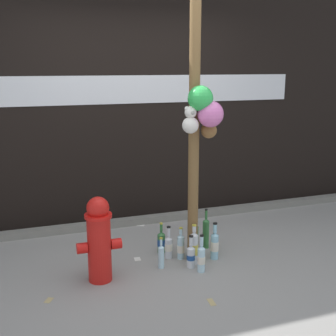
% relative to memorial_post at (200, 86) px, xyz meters
% --- Properties ---
extents(ground_plane, '(14.00, 14.00, 0.00)m').
position_rel_memorial_post_xyz_m(ground_plane, '(-0.26, -0.19, -1.66)').
color(ground_plane, gray).
extents(building_wall, '(10.00, 0.21, 3.92)m').
position_rel_memorial_post_xyz_m(building_wall, '(-0.26, 1.53, 0.29)').
color(building_wall, black).
rests_on(building_wall, ground_plane).
extents(curb_strip, '(8.00, 0.12, 0.08)m').
position_rel_memorial_post_xyz_m(curb_strip, '(-0.26, 1.17, -1.62)').
color(curb_strip, slate).
rests_on(curb_strip, ground_plane).
extents(memorial_post, '(0.49, 0.36, 3.05)m').
position_rel_memorial_post_xyz_m(memorial_post, '(0.00, 0.00, 0.00)').
color(memorial_post, brown).
rests_on(memorial_post, ground_plane).
extents(fire_hydrant, '(0.39, 0.23, 0.76)m').
position_rel_memorial_post_xyz_m(fire_hydrant, '(-0.97, -0.09, -1.28)').
color(fire_hydrant, red).
rests_on(fire_hydrant, ground_plane).
extents(bottle_0, '(0.08, 0.08, 0.39)m').
position_rel_memorial_post_xyz_m(bottle_0, '(-0.06, -0.04, -1.51)').
color(bottle_0, silver).
rests_on(bottle_0, ground_plane).
extents(bottle_1, '(0.08, 0.08, 0.32)m').
position_rel_memorial_post_xyz_m(bottle_1, '(-0.27, 0.29, -1.55)').
color(bottle_1, '#337038').
rests_on(bottle_1, ground_plane).
extents(bottle_2, '(0.08, 0.08, 0.37)m').
position_rel_memorial_post_xyz_m(bottle_2, '(0.17, -0.02, -1.52)').
color(bottle_2, '#93CCE0').
rests_on(bottle_2, ground_plane).
extents(bottle_3, '(0.06, 0.06, 0.30)m').
position_rel_memorial_post_xyz_m(bottle_3, '(-0.38, -0.04, -1.54)').
color(bottle_3, '#B2DBEA').
rests_on(bottle_3, ground_plane).
extents(bottle_4, '(0.07, 0.07, 0.42)m').
position_rel_memorial_post_xyz_m(bottle_4, '(0.20, 0.26, -1.50)').
color(bottle_4, '#337038').
rests_on(bottle_4, ground_plane).
extents(bottle_5, '(0.08, 0.08, 0.31)m').
position_rel_memorial_post_xyz_m(bottle_5, '(-0.12, -0.12, -1.54)').
color(bottle_5, silver).
rests_on(bottle_5, ground_plane).
extents(bottle_6, '(0.07, 0.07, 0.36)m').
position_rel_memorial_post_xyz_m(bottle_6, '(-0.06, -0.23, -1.53)').
color(bottle_6, '#B2DBEA').
rests_on(bottle_6, ground_plane).
extents(bottle_7, '(0.08, 0.08, 0.42)m').
position_rel_memorial_post_xyz_m(bottle_7, '(0.02, 0.14, -1.49)').
color(bottle_7, '#337038').
rests_on(bottle_7, ground_plane).
extents(bottle_8, '(0.07, 0.07, 0.32)m').
position_rel_memorial_post_xyz_m(bottle_8, '(-0.14, 0.09, -1.54)').
color(bottle_8, '#B2DBEA').
rests_on(bottle_8, ground_plane).
extents(bottle_9, '(0.08, 0.08, 0.33)m').
position_rel_memorial_post_xyz_m(bottle_9, '(-0.25, 0.14, -1.54)').
color(bottle_9, silver).
rests_on(bottle_9, ground_plane).
extents(litter_0, '(0.15, 0.14, 0.01)m').
position_rel_memorial_post_xyz_m(litter_0, '(-0.27, 1.13, -1.66)').
color(litter_0, silver).
rests_on(litter_0, ground_plane).
extents(litter_1, '(0.09, 0.10, 0.01)m').
position_rel_memorial_post_xyz_m(litter_1, '(-1.42, -0.30, -1.66)').
color(litter_1, tan).
rests_on(litter_1, ground_plane).
extents(litter_2, '(0.07, 0.09, 0.01)m').
position_rel_memorial_post_xyz_m(litter_2, '(-0.55, 0.21, -1.66)').
color(litter_2, silver).
rests_on(litter_2, ground_plane).
extents(litter_3, '(0.06, 0.11, 0.01)m').
position_rel_memorial_post_xyz_m(litter_3, '(-0.20, -0.76, -1.66)').
color(litter_3, tan).
rests_on(litter_3, ground_plane).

